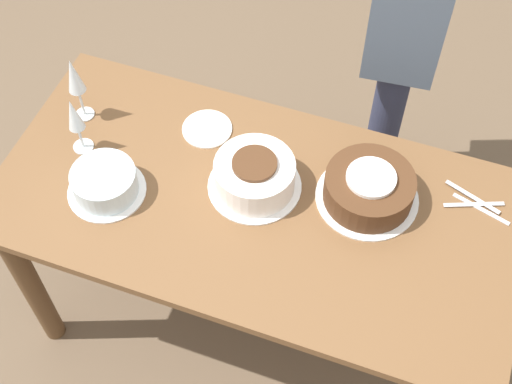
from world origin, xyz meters
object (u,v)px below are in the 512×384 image
at_px(cake_front_chocolate, 369,188).
at_px(cake_back_decorated, 105,183).
at_px(wine_glass_near, 74,78).
at_px(cake_center_white, 255,176).
at_px(wine_glass_far, 74,117).

distance_m(cake_front_chocolate, cake_back_decorated, 0.73).
bearing_deg(wine_glass_near, cake_back_decorated, 129.35).
relative_size(cake_center_white, wine_glass_near, 1.16).
xyz_separation_m(cake_center_white, cake_back_decorated, (0.39, 0.16, -0.01)).
relative_size(cake_front_chocolate, wine_glass_far, 1.45).
bearing_deg(cake_back_decorated, cake_center_white, -157.98).
xyz_separation_m(cake_front_chocolate, wine_glass_far, (0.83, 0.10, 0.09)).
height_order(wine_glass_near, wine_glass_far, wine_glass_near).
bearing_deg(cake_front_chocolate, wine_glass_near, -0.67).
height_order(cake_center_white, wine_glass_near, wine_glass_near).
bearing_deg(wine_glass_near, wine_glass_far, 115.68).
distance_m(cake_front_chocolate, wine_glass_far, 0.85).
relative_size(cake_center_white, cake_front_chocolate, 0.92).
bearing_deg(cake_front_chocolate, wine_glass_far, 7.11).
height_order(cake_front_chocolate, wine_glass_far, wine_glass_far).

